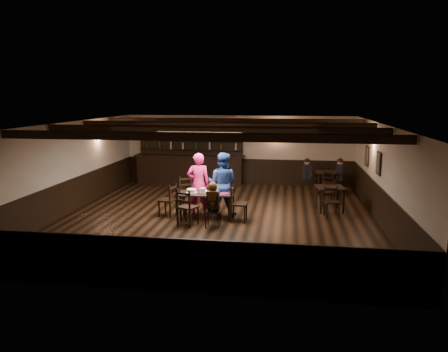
# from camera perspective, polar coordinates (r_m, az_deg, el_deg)

# --- Properties ---
(ground) EXTENTS (10.00, 10.00, 0.00)m
(ground) POSITION_cam_1_polar(r_m,az_deg,el_deg) (12.70, -0.74, -5.36)
(ground) COLOR black
(ground) RESTS_ON ground
(room_shell) EXTENTS (9.02, 10.02, 2.71)m
(room_shell) POSITION_cam_1_polar(r_m,az_deg,el_deg) (12.38, -0.68, 2.48)
(room_shell) COLOR beige
(room_shell) RESTS_ON ground
(dining_table) EXTENTS (1.54, 0.88, 0.75)m
(dining_table) POSITION_cam_1_polar(r_m,az_deg,el_deg) (12.40, -2.37, -2.60)
(dining_table) COLOR black
(dining_table) RESTS_ON ground
(chair_near_left) EXTENTS (0.61, 0.60, 1.01)m
(chair_near_left) POSITION_cam_1_polar(r_m,az_deg,el_deg) (11.74, -5.02, -3.75)
(chair_near_left) COLOR black
(chair_near_left) RESTS_ON ground
(chair_near_right) EXTENTS (0.39, 0.38, 0.83)m
(chair_near_right) POSITION_cam_1_polar(r_m,az_deg,el_deg) (11.56, -1.51, -4.46)
(chair_near_right) COLOR black
(chair_near_right) RESTS_ON ground
(chair_end_left) EXTENTS (0.51, 0.53, 0.95)m
(chair_end_left) POSITION_cam_1_polar(r_m,az_deg,el_deg) (12.74, -7.05, -2.81)
(chair_end_left) COLOR black
(chair_end_left) RESTS_ON ground
(chair_end_right) EXTENTS (0.46, 0.48, 0.99)m
(chair_end_right) POSITION_cam_1_polar(r_m,az_deg,el_deg) (12.16, 1.57, -3.26)
(chair_end_right) COLOR black
(chair_end_right) RESTS_ON ground
(chair_far_pushed) EXTENTS (0.58, 0.57, 0.93)m
(chair_far_pushed) POSITION_cam_1_polar(r_m,az_deg,el_deg) (13.97, -4.93, -1.64)
(chair_far_pushed) COLOR black
(chair_far_pushed) RESTS_ON ground
(woman_pink) EXTENTS (0.74, 0.56, 1.83)m
(woman_pink) POSITION_cam_1_polar(r_m,az_deg,el_deg) (12.85, -3.36, -1.01)
(woman_pink) COLOR #FF3294
(woman_pink) RESTS_ON ground
(man_blue) EXTENTS (1.01, 0.85, 1.85)m
(man_blue) POSITION_cam_1_polar(r_m,az_deg,el_deg) (12.77, -0.21, -1.02)
(man_blue) COLOR navy
(man_blue) RESTS_ON ground
(seated_person) EXTENTS (0.33, 0.49, 0.79)m
(seated_person) POSITION_cam_1_polar(r_m,az_deg,el_deg) (11.53, -1.47, -2.80)
(seated_person) COLOR black
(seated_person) RESTS_ON ground
(cake) EXTENTS (0.33, 0.33, 0.10)m
(cake) POSITION_cam_1_polar(r_m,az_deg,el_deg) (12.43, -4.26, -1.95)
(cake) COLOR white
(cake) RESTS_ON dining_table
(plate_stack_a) EXTENTS (0.17, 0.17, 0.16)m
(plate_stack_a) POSITION_cam_1_polar(r_m,az_deg,el_deg) (12.27, -2.76, -1.93)
(plate_stack_a) COLOR white
(plate_stack_a) RESTS_ON dining_table
(plate_stack_b) EXTENTS (0.17, 0.17, 0.20)m
(plate_stack_b) POSITION_cam_1_polar(r_m,az_deg,el_deg) (12.38, -1.34, -1.73)
(plate_stack_b) COLOR white
(plate_stack_b) RESTS_ON dining_table
(tea_light) EXTENTS (0.05, 0.05, 0.06)m
(tea_light) POSITION_cam_1_polar(r_m,az_deg,el_deg) (12.44, -2.33, -2.03)
(tea_light) COLOR #A5A8AD
(tea_light) RESTS_ON dining_table
(salt_shaker) EXTENTS (0.04, 0.04, 0.09)m
(salt_shaker) POSITION_cam_1_polar(r_m,az_deg,el_deg) (12.30, -0.77, -2.05)
(salt_shaker) COLOR silver
(salt_shaker) RESTS_ON dining_table
(pepper_shaker) EXTENTS (0.04, 0.04, 0.10)m
(pepper_shaker) POSITION_cam_1_polar(r_m,az_deg,el_deg) (12.26, -0.54, -2.08)
(pepper_shaker) COLOR #A5A8AD
(pepper_shaker) RESTS_ON dining_table
(drink_glass) EXTENTS (0.08, 0.08, 0.12)m
(drink_glass) POSITION_cam_1_polar(r_m,az_deg,el_deg) (12.42, -0.95, -1.86)
(drink_glass) COLOR silver
(drink_glass) RESTS_ON dining_table
(menu_red) EXTENTS (0.34, 0.31, 0.00)m
(menu_red) POSITION_cam_1_polar(r_m,az_deg,el_deg) (12.27, -0.10, -2.29)
(menu_red) COLOR maroon
(menu_red) RESTS_ON dining_table
(menu_blue) EXTENTS (0.31, 0.26, 0.00)m
(menu_blue) POSITION_cam_1_polar(r_m,az_deg,el_deg) (12.48, 0.12, -2.08)
(menu_blue) COLOR #0D1D44
(menu_blue) RESTS_ON dining_table
(bar_counter) EXTENTS (4.37, 0.70, 2.20)m
(bar_counter) POSITION_cam_1_polar(r_m,az_deg,el_deg) (17.44, -4.44, 1.38)
(bar_counter) COLOR black
(bar_counter) RESTS_ON ground
(back_table_a) EXTENTS (0.92, 0.92, 0.75)m
(back_table_a) POSITION_cam_1_polar(r_m,az_deg,el_deg) (13.59, 13.68, -1.79)
(back_table_a) COLOR black
(back_table_a) RESTS_ON ground
(back_table_b) EXTENTS (0.87, 0.87, 0.75)m
(back_table_b) POSITION_cam_1_polar(r_m,az_deg,el_deg) (16.30, 13.32, 0.23)
(back_table_b) COLOR black
(back_table_b) RESTS_ON ground
(bg_patron_left) EXTENTS (0.31, 0.41, 0.75)m
(bg_patron_left) POSITION_cam_1_polar(r_m,az_deg,el_deg) (16.20, 10.76, 0.95)
(bg_patron_left) COLOR black
(bg_patron_left) RESTS_ON ground
(bg_patron_right) EXTENTS (0.30, 0.42, 0.80)m
(bg_patron_right) POSITION_cam_1_polar(r_m,az_deg,el_deg) (16.18, 14.89, 0.85)
(bg_patron_right) COLOR black
(bg_patron_right) RESTS_ON ground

